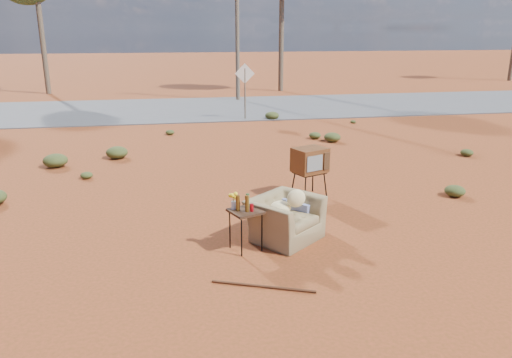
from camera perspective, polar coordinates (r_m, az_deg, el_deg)
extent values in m
plane|color=#993A1E|center=(8.45, 1.37, -7.59)|extent=(140.00, 140.00, 0.00)
cube|color=#565659|center=(22.85, -6.19, 8.02)|extent=(140.00, 7.00, 0.04)
imported|color=olive|center=(8.53, 3.32, -3.76)|extent=(1.35, 1.29, 0.99)
ellipsoid|color=#F6DD96|center=(8.49, 2.83, -3.27)|extent=(0.36, 0.36, 0.21)
ellipsoid|color=#F6DD96|center=(8.37, 4.61, -2.22)|extent=(0.32, 0.16, 0.32)
cube|color=navy|center=(9.06, 4.78, -3.93)|extent=(0.84, 0.87, 0.58)
cube|color=black|center=(10.71, 6.13, 0.74)|extent=(0.73, 0.65, 0.03)
cylinder|color=black|center=(10.46, 5.65, -1.18)|extent=(0.04, 0.04, 0.54)
cylinder|color=black|center=(10.80, 7.92, -0.68)|extent=(0.04, 0.04, 0.54)
cylinder|color=black|center=(10.78, 4.25, -0.60)|extent=(0.04, 0.04, 0.54)
cylinder|color=black|center=(11.11, 6.50, -0.13)|extent=(0.04, 0.04, 0.54)
cube|color=brown|center=(10.64, 6.18, 2.17)|extent=(0.82, 0.74, 0.52)
cube|color=slate|center=(10.38, 6.73, 1.78)|extent=(0.38, 0.17, 0.32)
cube|color=#472D19|center=(10.58, 8.08, 2.02)|extent=(0.15, 0.08, 0.37)
cube|color=#3D2716|center=(8.05, -1.19, -3.71)|extent=(0.62, 0.62, 0.04)
cylinder|color=black|center=(7.94, -1.66, -6.63)|extent=(0.02, 0.02, 0.67)
cylinder|color=black|center=(8.12, 0.67, -6.07)|extent=(0.02, 0.02, 0.67)
cylinder|color=black|center=(8.24, -3.01, -5.73)|extent=(0.02, 0.02, 0.67)
cylinder|color=black|center=(8.42, -0.73, -5.21)|extent=(0.02, 0.02, 0.67)
cylinder|color=#53320D|center=(7.99, -2.08, -2.80)|extent=(0.07, 0.07, 0.25)
cylinder|color=#53320D|center=(7.93, -1.04, -2.87)|extent=(0.06, 0.06, 0.27)
cylinder|color=#285022|center=(8.13, -0.97, -2.51)|extent=(0.06, 0.06, 0.23)
cylinder|color=red|center=(7.98, -0.49, -3.30)|extent=(0.06, 0.06, 0.12)
cylinder|color=silver|center=(8.07, -2.59, -3.03)|extent=(0.08, 0.08, 0.13)
ellipsoid|color=yellow|center=(8.02, -2.61, -1.97)|extent=(0.15, 0.15, 0.11)
cylinder|color=#502B15|center=(7.16, 0.83, -12.17)|extent=(1.40, 0.60, 0.04)
cylinder|color=brown|center=(19.93, -1.27, 9.66)|extent=(0.06, 0.06, 2.00)
cube|color=silver|center=(19.84, -1.28, 11.95)|extent=(0.78, 0.04, 0.78)
cylinder|color=brown|center=(30.24, -23.24, 14.62)|extent=(0.28, 0.28, 6.00)
cylinder|color=brown|center=(29.28, 2.92, 16.85)|extent=(0.28, 0.28, 7.00)
cylinder|color=brown|center=(25.29, -2.17, 17.99)|extent=(0.20, 0.20, 8.00)
ellipsoid|color=#424B21|center=(11.63, 21.78, -1.26)|extent=(0.44, 0.44, 0.24)
ellipsoid|color=#424B21|center=(14.50, -15.61, 2.95)|extent=(0.60, 0.60, 0.33)
ellipsoid|color=#424B21|center=(15.44, 22.95, 2.80)|extent=(0.36, 0.36, 0.20)
ellipsoid|color=#424B21|center=(16.59, 6.75, 4.97)|extent=(0.40, 0.40, 0.22)
ellipsoid|color=#424B21|center=(17.37, -9.81, 5.28)|extent=(0.30, 0.30, 0.17)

